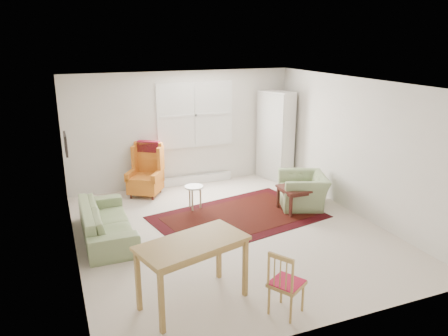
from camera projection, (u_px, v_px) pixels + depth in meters
name	position (u px, v px, depth m)	size (l,w,h in m)	color
room	(227.00, 157.00, 7.28)	(5.04, 5.54, 2.51)	beige
rug	(238.00, 217.00, 8.03)	(2.96, 1.90, 0.03)	black
sofa	(106.00, 215.00, 7.14)	(1.94, 0.76, 0.78)	gray
armchair	(303.00, 187.00, 8.49)	(0.98, 0.85, 0.76)	gray
wingback_chair	(145.00, 170.00, 9.00)	(0.64, 0.67, 1.10)	orange
coffee_table	(296.00, 199.00, 8.28)	(0.58, 0.58, 0.48)	#441B14
stool	(194.00, 197.00, 8.36)	(0.35, 0.35, 0.47)	white
cabinet	(276.00, 136.00, 10.00)	(0.43, 0.81, 2.02)	white
desk	(193.00, 272.00, 5.35)	(1.32, 0.66, 0.84)	#A98444
desk_chair	(287.00, 282.00, 5.15)	(0.36, 0.36, 0.83)	#A98444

